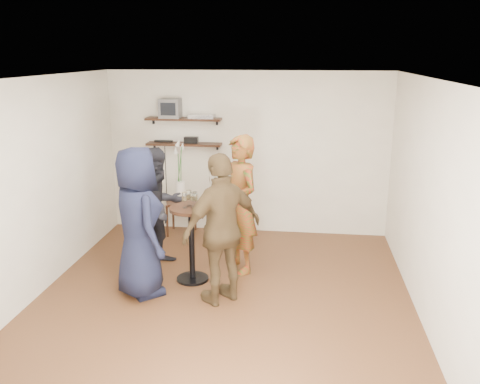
# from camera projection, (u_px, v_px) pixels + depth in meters

# --- Properties ---
(room) EXTENTS (4.58, 5.08, 2.68)m
(room) POSITION_uv_depth(u_px,v_px,m) (222.00, 195.00, 5.75)
(room) COLOR #4F3219
(room) RESTS_ON ground
(shelf_upper) EXTENTS (1.20, 0.25, 0.04)m
(shelf_upper) POSITION_uv_depth(u_px,v_px,m) (183.00, 119.00, 8.00)
(shelf_upper) COLOR black
(shelf_upper) RESTS_ON room
(shelf_lower) EXTENTS (1.20, 0.25, 0.04)m
(shelf_lower) POSITION_uv_depth(u_px,v_px,m) (184.00, 144.00, 8.10)
(shelf_lower) COLOR black
(shelf_lower) RESTS_ON room
(crt_monitor) EXTENTS (0.32, 0.30, 0.30)m
(crt_monitor) POSITION_uv_depth(u_px,v_px,m) (170.00, 108.00, 7.98)
(crt_monitor) COLOR #59595B
(crt_monitor) RESTS_ON shelf_upper
(dvd_deck) EXTENTS (0.40, 0.24, 0.06)m
(dvd_deck) POSITION_uv_depth(u_px,v_px,m) (202.00, 116.00, 7.95)
(dvd_deck) COLOR silver
(dvd_deck) RESTS_ON shelf_upper
(radio) EXTENTS (0.22, 0.10, 0.10)m
(radio) POSITION_uv_depth(u_px,v_px,m) (191.00, 140.00, 8.07)
(radio) COLOR black
(radio) RESTS_ON shelf_lower
(power_strip) EXTENTS (0.30, 0.05, 0.03)m
(power_strip) POSITION_uv_depth(u_px,v_px,m) (164.00, 141.00, 8.18)
(power_strip) COLOR black
(power_strip) RESTS_ON shelf_lower
(side_table) EXTENTS (0.60, 0.60, 0.56)m
(side_table) POSITION_uv_depth(u_px,v_px,m) (181.00, 206.00, 8.20)
(side_table) COLOR black
(side_table) RESTS_ON room
(vase_lilies) EXTENTS (0.20, 0.20, 1.01)m
(vase_lilies) POSITION_uv_depth(u_px,v_px,m) (180.00, 181.00, 8.09)
(vase_lilies) COLOR white
(vase_lilies) RESTS_ON side_table
(drinks_table) EXTENTS (0.54, 0.54, 0.99)m
(drinks_table) POSITION_uv_depth(u_px,v_px,m) (191.00, 234.00, 6.46)
(drinks_table) COLOR black
(drinks_table) RESTS_ON room
(wine_glass_fl) EXTENTS (0.07, 0.07, 0.20)m
(wine_glass_fl) POSITION_uv_depth(u_px,v_px,m) (184.00, 197.00, 6.31)
(wine_glass_fl) COLOR silver
(wine_glass_fl) RESTS_ON drinks_table
(wine_glass_fr) EXTENTS (0.07, 0.07, 0.21)m
(wine_glass_fr) POSITION_uv_depth(u_px,v_px,m) (195.00, 197.00, 6.30)
(wine_glass_fr) COLOR silver
(wine_glass_fr) RESTS_ON drinks_table
(wine_glass_bl) EXTENTS (0.07, 0.07, 0.20)m
(wine_glass_bl) POSITION_uv_depth(u_px,v_px,m) (189.00, 195.00, 6.38)
(wine_glass_bl) COLOR silver
(wine_glass_bl) RESTS_ON drinks_table
(wine_glass_br) EXTENTS (0.06, 0.06, 0.18)m
(wine_glass_br) POSITION_uv_depth(u_px,v_px,m) (193.00, 197.00, 6.34)
(wine_glass_br) COLOR silver
(wine_glass_br) RESTS_ON drinks_table
(person_plaid) EXTENTS (0.75, 0.81, 1.85)m
(person_plaid) POSITION_uv_depth(u_px,v_px,m) (240.00, 205.00, 6.70)
(person_plaid) COLOR red
(person_plaid) RESTS_ON room
(person_dark) EXTENTS (0.99, 1.02, 1.65)m
(person_dark) POSITION_uv_depth(u_px,v_px,m) (159.00, 208.00, 6.89)
(person_dark) COLOR black
(person_dark) RESTS_ON room
(person_navy) EXTENTS (1.01, 1.06, 1.82)m
(person_navy) POSITION_uv_depth(u_px,v_px,m) (138.00, 223.00, 6.03)
(person_navy) COLOR black
(person_navy) RESTS_ON room
(person_brown) EXTENTS (1.06, 1.04, 1.79)m
(person_brown) POSITION_uv_depth(u_px,v_px,m) (222.00, 229.00, 5.85)
(person_brown) COLOR #4A3720
(person_brown) RESTS_ON room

